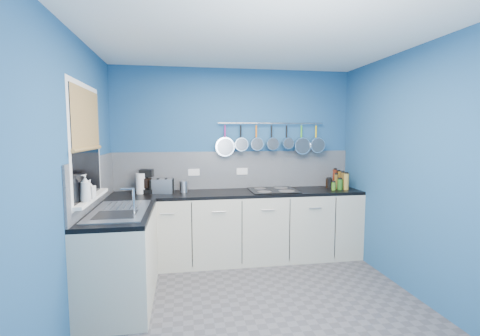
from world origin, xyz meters
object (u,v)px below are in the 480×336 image
object	(u,v)px
soap_bottle_b	(90,189)
coffee_maker	(146,181)
toaster	(162,186)
soap_bottle_a	(85,188)
hob	(273,190)
paper_towel	(141,184)
canister	(184,187)

from	to	relation	value
soap_bottle_b	coffee_maker	bearing A→B (deg)	70.87
toaster	soap_bottle_b	bearing A→B (deg)	-109.24
soap_bottle_b	toaster	xyz separation A→B (m)	(0.58, 1.07, -0.15)
soap_bottle_a	soap_bottle_b	xyz separation A→B (m)	(0.00, 0.15, -0.03)
toaster	hob	distance (m)	1.42
soap_bottle_a	paper_towel	world-z (taller)	soap_bottle_a
toaster	paper_towel	bearing A→B (deg)	-169.25
soap_bottle_b	canister	size ratio (longest dim) A/B	1.20
soap_bottle_b	hob	size ratio (longest dim) A/B	0.29
soap_bottle_b	toaster	size ratio (longest dim) A/B	0.63
canister	paper_towel	bearing A→B (deg)	-179.53
canister	soap_bottle_b	bearing A→B (deg)	-128.24
paper_towel	hob	distance (m)	1.68
toaster	canister	xyz separation A→B (m)	(0.26, -0.00, -0.02)
toaster	hob	xyz separation A→B (m)	(1.41, -0.07, -0.08)
soap_bottle_a	coffee_maker	bearing A→B (deg)	72.99
paper_towel	hob	size ratio (longest dim) A/B	0.42
coffee_maker	hob	bearing A→B (deg)	1.71
paper_towel	toaster	xyz separation A→B (m)	(0.26, 0.01, -0.04)
hob	paper_towel	bearing A→B (deg)	177.90
soap_bottle_a	toaster	xyz separation A→B (m)	(0.58, 1.22, -0.18)
coffee_maker	canister	distance (m)	0.47
coffee_maker	canister	bearing A→B (deg)	0.47
soap_bottle_b	toaster	world-z (taller)	soap_bottle_b
soap_bottle_a	canister	bearing A→B (deg)	55.32
soap_bottle_a	paper_towel	distance (m)	1.26
hob	soap_bottle_b	bearing A→B (deg)	-153.26
paper_towel	canister	bearing A→B (deg)	0.47
soap_bottle_b	toaster	distance (m)	1.23
hob	coffee_maker	bearing A→B (deg)	176.23
coffee_maker	canister	size ratio (longest dim) A/B	2.05
soap_bottle_a	hob	bearing A→B (deg)	30.04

